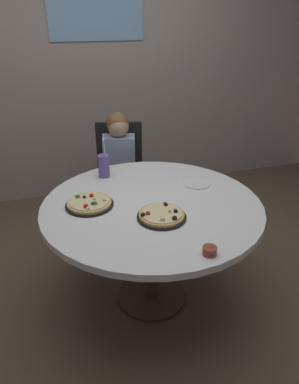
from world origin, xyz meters
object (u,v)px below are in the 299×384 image
Objects in this scene: pizza_veggie at (162,215)px; soda_cup at (104,166)px; pizza_cheese at (89,203)px; sauce_bowl at (210,251)px; diner_child at (120,185)px; chair_wooden at (120,171)px; plate_small at (197,183)px; dining_table at (152,215)px.

pizza_veggie is 0.69m from soda_cup.
sauce_bowl is (0.48, -0.65, 0.00)m from pizza_cheese.
soda_cup is at bearing -116.89° from diner_child.
chair_wooden is 5.28× the size of plate_small.
plate_small is at bearing -60.23° from diner_child.
pizza_cheese is at bearing -172.98° from plate_small.
dining_table is 4.38× the size of soda_cup.
diner_child reaches higher than pizza_veggie.
dining_table is at bearing -66.41° from soda_cup.
pizza_veggie is at bearing 106.14° from sauce_bowl.
diner_child reaches higher than plate_small.
soda_cup is 1.70× the size of plate_small.
sauce_bowl is (0.13, -1.42, 0.29)m from diner_child.
diner_child is 0.89m from pizza_cheese.
pizza_veggie is (-0.02, -1.21, 0.24)m from chair_wooden.
pizza_veggie is at bearing -91.02° from chair_wooden.
sauce_bowl is (0.11, -0.57, 0.10)m from dining_table.
pizza_cheese is 0.43m from soda_cup.
soda_cup is 4.38× the size of sauce_bowl.
pizza_cheese is 1.61× the size of plate_small.
pizza_cheese is at bearing 168.56° from dining_table.
pizza_cheese is 4.13× the size of sauce_bowl.
plate_small reaches higher than dining_table.
diner_child reaches higher than soda_cup.
soda_cup reaches higher than pizza_cheese.
plate_small is (0.39, -0.68, 0.27)m from diner_child.
chair_wooden is 0.67m from soda_cup.
plate_small is at bearing 43.58° from pizza_veggie.
pizza_cheese is (-0.37, 0.07, 0.10)m from dining_table.
chair_wooden is at bearing 77.63° from diner_child.
pizza_veggie is 1.56× the size of plate_small.
dining_table is 1.03m from chair_wooden.
soda_cup is at bearing 107.37° from pizza_veggie.
chair_wooden is (0.02, 1.02, -0.14)m from dining_table.
soda_cup reaches higher than plate_small.
pizza_cheese is (-0.37, 0.26, -0.00)m from pizza_veggie.
dining_table is at bearing -91.20° from chair_wooden.
pizza_cheese is 0.81m from sauce_bowl.
pizza_cheese is at bearing -112.42° from soda_cup.
pizza_veggie is 0.45m from pizza_cheese.
pizza_cheese is at bearing -114.62° from diner_child.
pizza_veggie is at bearing -35.22° from pizza_cheese.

